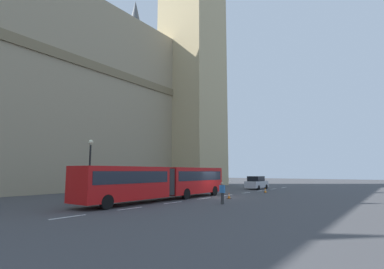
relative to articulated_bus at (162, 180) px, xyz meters
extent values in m
plane|color=#424244|center=(5.93, -1.99, -1.75)|extent=(160.00, 160.00, 0.00)
cube|color=silver|center=(-10.12, -1.99, -1.74)|extent=(2.20, 0.16, 0.01)
cube|color=silver|center=(-5.52, -1.99, -1.74)|extent=(2.20, 0.16, 0.01)
cube|color=silver|center=(-0.92, -1.99, -1.74)|extent=(2.20, 0.16, 0.01)
cube|color=silver|center=(3.68, -1.99, -1.74)|extent=(2.20, 0.16, 0.01)
cube|color=silver|center=(8.28, -1.99, -1.74)|extent=(2.20, 0.16, 0.01)
cube|color=silver|center=(12.88, -1.99, -1.74)|extent=(2.20, 0.16, 0.01)
cube|color=silver|center=(17.48, -1.99, -1.74)|extent=(2.20, 0.16, 0.01)
cube|color=silver|center=(22.08, -1.99, -1.74)|extent=(2.20, 0.16, 0.01)
cube|color=silver|center=(26.68, -1.99, -1.74)|extent=(2.20, 0.16, 0.01)
cube|color=tan|center=(24.31, 14.01, 24.49)|extent=(9.68, 9.68, 52.48)
cone|color=#474C51|center=(12.94, 18.01, 27.42)|extent=(2.40, 2.40, 5.24)
cube|color=red|center=(4.43, 0.01, -0.10)|extent=(7.97, 2.50, 2.50)
cube|color=#1E232D|center=(4.43, 0.01, 0.35)|extent=(7.33, 2.54, 0.90)
cube|color=red|center=(-4.44, 0.01, -0.10)|extent=(7.97, 2.50, 2.50)
cube|color=#1E232D|center=(-4.44, 0.01, 0.35)|extent=(7.33, 2.54, 0.90)
cylinder|color=#2D2D2D|center=(0.00, 0.01, -0.10)|extent=(2.38, 2.38, 2.25)
cylinder|color=black|center=(6.98, -1.12, -1.25)|extent=(1.00, 0.30, 1.00)
cylinder|color=black|center=(2.04, -1.12, -1.25)|extent=(1.00, 0.30, 1.00)
cylinder|color=black|center=(-6.83, -1.12, -1.25)|extent=(1.00, 0.30, 1.00)
cube|color=#B7B7BC|center=(20.13, -0.26, -1.05)|extent=(4.40, 1.80, 0.90)
cube|color=black|center=(19.93, -0.26, -0.25)|extent=(2.46, 1.66, 0.70)
cylinder|color=black|center=(21.54, -1.07, -1.43)|extent=(0.64, 0.30, 0.64)
cylinder|color=black|center=(18.73, -1.07, -1.43)|extent=(0.64, 0.30, 0.64)
cube|color=black|center=(4.93, -4.00, -1.73)|extent=(0.36, 0.36, 0.03)
cone|color=orange|center=(4.93, -4.00, -1.44)|extent=(0.28, 0.28, 0.55)
cylinder|color=white|center=(4.93, -4.00, -1.41)|extent=(0.17, 0.17, 0.08)
cube|color=black|center=(14.18, -3.90, -1.73)|extent=(0.36, 0.36, 0.03)
cone|color=orange|center=(14.18, -3.90, -1.44)|extent=(0.28, 0.28, 0.55)
cylinder|color=white|center=(14.18, -3.90, -1.41)|extent=(0.17, 0.17, 0.08)
cylinder|color=black|center=(-4.30, 4.51, -1.60)|extent=(0.32, 0.32, 0.30)
cylinder|color=black|center=(-4.30, 4.51, 0.65)|extent=(0.16, 0.16, 4.80)
sphere|color=beige|center=(-4.30, 4.51, 3.30)|extent=(0.44, 0.44, 0.44)
cylinder|color=#333333|center=(0.69, -5.75, -1.32)|extent=(0.16, 0.16, 0.86)
cylinder|color=#333333|center=(0.49, -5.76, -1.32)|extent=(0.16, 0.16, 0.86)
cube|color=#3372B2|center=(0.59, -5.75, -0.59)|extent=(0.27, 0.42, 0.60)
sphere|color=tan|center=(0.59, -5.75, -0.17)|extent=(0.22, 0.22, 0.22)
camera|label=1|loc=(-19.69, -17.34, 0.78)|focal=27.29mm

